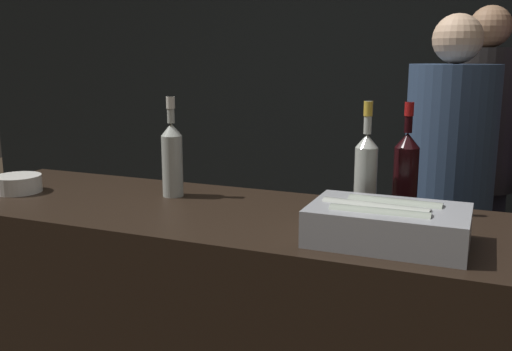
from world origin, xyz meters
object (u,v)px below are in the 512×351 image
at_px(ice_bin_with_bottles, 387,223).
at_px(rose_wine_bottle, 366,171).
at_px(person_in_hoodie, 480,156).
at_px(red_wine_bottle_tall, 406,171).
at_px(white_wine_bottle, 172,157).
at_px(bowl_white, 18,183).
at_px(person_grey_polo, 447,185).

relative_size(ice_bin_with_bottles, rose_wine_bottle, 1.15).
distance_m(rose_wine_bottle, person_in_hoodie, 1.47).
relative_size(red_wine_bottle_tall, rose_wine_bottle, 0.99).
distance_m(ice_bin_with_bottles, person_in_hoodie, 1.68).
height_order(ice_bin_with_bottles, white_wine_bottle, white_wine_bottle).
height_order(ice_bin_with_bottles, person_in_hoodie, person_in_hoodie).
relative_size(ice_bin_with_bottles, person_in_hoodie, 0.24).
height_order(bowl_white, person_in_hoodie, person_in_hoodie).
bearing_deg(ice_bin_with_bottles, white_wine_bottle, 163.34).
height_order(red_wine_bottle_tall, white_wine_bottle, same).
height_order(red_wine_bottle_tall, person_grey_polo, person_grey_polo).
bearing_deg(person_grey_polo, rose_wine_bottle, 115.81).
bearing_deg(white_wine_bottle, bowl_white, -163.43).
height_order(ice_bin_with_bottles, person_grey_polo, person_grey_polo).
xyz_separation_m(red_wine_bottle_tall, person_grey_polo, (0.08, 0.78, -0.20)).
bearing_deg(person_grey_polo, red_wine_bottle_tall, 122.68).
bearing_deg(ice_bin_with_bottles, bowl_white, 176.95).
height_order(white_wine_bottle, person_grey_polo, person_grey_polo).
relative_size(ice_bin_with_bottles, person_grey_polo, 0.25).
distance_m(red_wine_bottle_tall, white_wine_bottle, 0.82).
height_order(bowl_white, rose_wine_bottle, rose_wine_bottle).
xyz_separation_m(person_in_hoodie, person_grey_polo, (-0.12, -0.58, -0.05)).
relative_size(ice_bin_with_bottles, bowl_white, 2.46).
bearing_deg(red_wine_bottle_tall, white_wine_bottle, -174.71).
bearing_deg(rose_wine_bottle, red_wine_bottle_tall, 33.60).
bearing_deg(rose_wine_bottle, white_wine_bottle, -179.98).
relative_size(bowl_white, person_in_hoodie, 0.10).
distance_m(white_wine_bottle, person_in_hoodie, 1.76).
bearing_deg(person_grey_polo, bowl_white, 73.63).
xyz_separation_m(ice_bin_with_bottles, person_in_hoodie, (0.20, 1.67, -0.07)).
height_order(person_in_hoodie, person_grey_polo, person_in_hoodie).
distance_m(ice_bin_with_bottles, red_wine_bottle_tall, 0.33).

